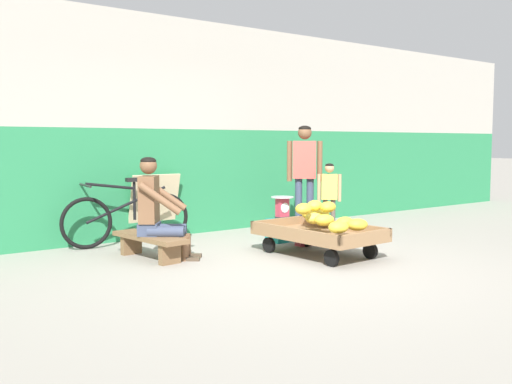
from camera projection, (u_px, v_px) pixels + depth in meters
ground_plane at (300, 270)px, 5.95m from camera, size 80.00×80.00×0.00m
back_wall at (164, 128)px, 8.09m from camera, size 16.00×0.30×3.00m
banana_cart at (318, 235)px, 6.70m from camera, size 0.90×1.47×0.36m
banana_pile at (325, 216)px, 6.65m from camera, size 0.81×1.26×0.26m
low_bench at (150, 241)px, 6.51m from camera, size 0.42×1.13×0.27m
vendor_seated at (157, 209)px, 6.48m from camera, size 0.74×0.69×1.14m
plastic_crate at (282, 230)px, 7.68m from camera, size 0.36×0.28×0.30m
weighing_scale at (282, 207)px, 7.65m from camera, size 0.30×0.30×0.29m
bicycle_near_left at (127, 218)px, 7.35m from camera, size 1.65×0.48×0.86m
sign_board at (154, 207)px, 7.87m from camera, size 0.70×0.24×0.88m
customer_adult at (305, 167)px, 8.10m from camera, size 0.38×0.37×1.53m
customer_child at (329, 192)px, 7.91m from camera, size 0.25×0.24×1.02m
shopping_bag at (303, 236)px, 7.35m from camera, size 0.18×0.12×0.24m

